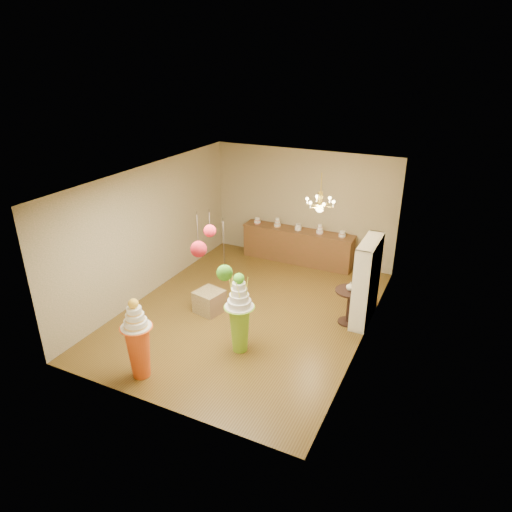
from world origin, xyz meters
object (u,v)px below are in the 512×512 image
at_px(pedestal_orange, 138,345).
at_px(round_table, 349,302).
at_px(pedestal_green, 240,318).
at_px(sideboard, 297,245).

relative_size(pedestal_orange, round_table, 1.95).
height_order(pedestal_green, round_table, pedestal_green).
bearing_deg(round_table, pedestal_green, -131.06).
relative_size(pedestal_green, sideboard, 0.53).
distance_m(pedestal_green, round_table, 2.44).
bearing_deg(pedestal_green, round_table, 48.94).
xyz_separation_m(pedestal_green, pedestal_orange, (-1.21, -1.42, -0.06)).
xyz_separation_m(pedestal_orange, sideboard, (0.73, 5.72, -0.16)).
bearing_deg(pedestal_orange, pedestal_green, 49.68).
bearing_deg(pedestal_green, pedestal_orange, -130.32).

